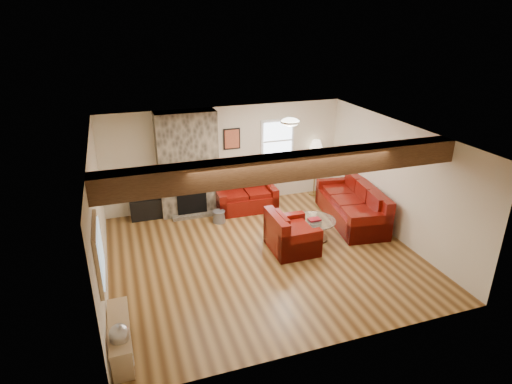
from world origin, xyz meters
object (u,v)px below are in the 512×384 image
sofa_three (351,203)px  loveseat (245,194)px  television (150,189)px  floor_lamp (316,148)px  armchair_red (292,231)px  coffee_table (314,229)px  tv_cabinet (152,207)px

sofa_three → loveseat: (-2.15, 1.40, -0.05)m
television → floor_lamp: 4.34m
television → armchair_red: bearing=-44.1°
armchair_red → coffee_table: (0.62, 0.25, -0.19)m
sofa_three → tv_cabinet: size_ratio=2.33×
armchair_red → coffee_table: bearing=-68.0°
sofa_three → loveseat: sofa_three is taller
loveseat → floor_lamp: (2.04, 0.32, 0.90)m
tv_cabinet → floor_lamp: (4.30, 0.02, 1.04)m
armchair_red → loveseat: bearing=8.0°
coffee_table → television: size_ratio=1.20×
tv_cabinet → floor_lamp: floor_lamp is taller
tv_cabinet → floor_lamp: 4.43m
sofa_three → tv_cabinet: sofa_three is taller
tv_cabinet → sofa_three: bearing=-21.1°
television → tv_cabinet: bearing=0.0°
armchair_red → coffee_table: armchair_red is taller
loveseat → coffee_table: bearing=-62.8°
loveseat → floor_lamp: floor_lamp is taller
television → floor_lamp: (4.30, 0.02, 0.57)m
armchair_red → tv_cabinet: size_ratio=1.02×
sofa_three → tv_cabinet: 4.73m
coffee_table → tv_cabinet: tv_cabinet is taller
armchair_red → coffee_table: 0.70m
loveseat → coffee_table: loveseat is taller
coffee_table → floor_lamp: bearing=64.0°
television → loveseat: bearing=-7.6°
coffee_table → sofa_three: bearing=24.0°
sofa_three → television: size_ratio=3.01×
loveseat → coffee_table: (0.94, -1.94, -0.17)m
floor_lamp → tv_cabinet: bearing=-179.7°
sofa_three → coffee_table: 1.34m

